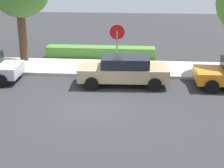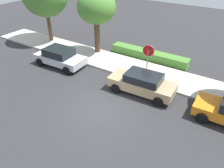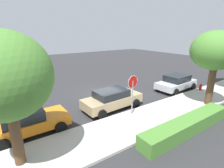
# 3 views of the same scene
# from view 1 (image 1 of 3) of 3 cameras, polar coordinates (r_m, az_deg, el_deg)

# --- Properties ---
(ground_plane) EXTENTS (60.00, 60.00, 0.00)m
(ground_plane) POSITION_cam_1_polar(r_m,az_deg,el_deg) (14.22, -3.46, -3.90)
(ground_plane) COLOR #2D2D30
(sidewalk_curb) EXTENTS (32.00, 3.00, 0.14)m
(sidewalk_curb) POSITION_cam_1_polar(r_m,az_deg,el_deg) (19.44, -1.07, 2.72)
(sidewalk_curb) COLOR beige
(sidewalk_curb) RESTS_ON ground_plane
(stop_sign) EXTENTS (0.84, 0.11, 2.72)m
(stop_sign) POSITION_cam_1_polar(r_m,az_deg,el_deg) (17.97, 0.85, 7.34)
(stop_sign) COLOR gray
(stop_sign) RESTS_ON ground_plane
(parked_car_tan) EXTENTS (4.40, 2.11, 1.42)m
(parked_car_tan) POSITION_cam_1_polar(r_m,az_deg,el_deg) (16.67, 1.98, 2.31)
(parked_car_tan) COLOR tan
(parked_car_tan) RESTS_ON ground_plane
(front_yard_hedge) EXTENTS (6.76, 0.97, 0.77)m
(front_yard_hedge) POSITION_cam_1_polar(r_m,az_deg,el_deg) (21.53, -1.92, 5.20)
(front_yard_hedge) COLOR #4C8433
(front_yard_hedge) RESTS_ON ground_plane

